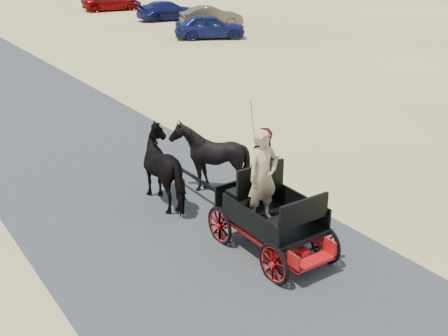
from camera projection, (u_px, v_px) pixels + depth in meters
ground at (308, 331)px, 8.76m from camera, size 140.00×140.00×0.00m
road at (308, 331)px, 8.76m from camera, size 6.00×140.00×0.01m
carriage at (271, 235)px, 10.83m from camera, size 1.30×2.40×0.72m
horse_left at (169, 168)px, 12.64m from camera, size 0.91×2.01×1.70m
horse_right at (210, 158)px, 13.21m from camera, size 1.37×1.54×1.70m
driver_man at (263, 176)px, 10.28m from camera, size 0.66×0.43×1.80m
passenger_woman at (265, 167)px, 11.00m from camera, size 0.77×0.60×1.58m
car_a at (210, 26)px, 32.52m from camera, size 4.39×3.30×1.39m
car_b at (211, 17)px, 36.48m from camera, size 4.27×2.66×1.33m
car_c at (168, 11)px, 39.38m from camera, size 4.71×2.49×1.30m
car_d at (112, 2)px, 44.37m from camera, size 4.92×2.81×1.29m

